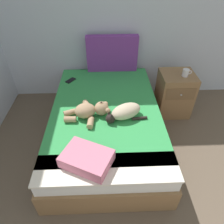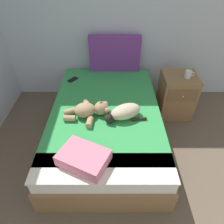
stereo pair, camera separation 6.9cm
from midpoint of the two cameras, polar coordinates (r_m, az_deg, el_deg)
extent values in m
plane|color=brown|center=(2.08, 9.49, -28.56)|extent=(10.51, 10.51, 0.00)
cube|color=silver|center=(2.95, 4.79, 28.00)|extent=(3.74, 0.06, 2.65)
cube|color=olive|center=(2.53, -2.46, -4.70)|extent=(1.26, 1.93, 0.29)
cube|color=white|center=(2.38, -2.61, -0.73)|extent=(1.23, 1.88, 0.17)
cube|color=green|center=(2.36, -2.69, 1.96)|extent=(1.21, 1.74, 0.02)
cube|color=silver|center=(1.76, -2.60, -15.61)|extent=(1.21, 0.31, 0.02)
cube|color=#72338C|center=(2.96, -0.67, 16.07)|extent=(0.71, 0.10, 0.50)
ellipsoid|color=#C6B293|center=(2.14, 3.04, 0.23)|extent=(0.39, 0.32, 0.15)
sphere|color=black|center=(2.09, -1.43, -1.91)|extent=(0.10, 0.10, 0.10)
cone|color=black|center=(2.03, -1.10, -1.14)|extent=(0.04, 0.04, 0.04)
cone|color=black|center=(2.07, -1.82, -0.27)|extent=(0.04, 0.04, 0.04)
cylinder|color=black|center=(2.16, 6.84, -1.78)|extent=(0.16, 0.05, 0.03)
ellipsoid|color=black|center=(2.16, 0.36, -1.06)|extent=(0.11, 0.10, 0.04)
ellipsoid|color=tan|center=(2.17, -8.46, 0.36)|extent=(0.25, 0.22, 0.15)
sphere|color=tan|center=(2.18, -3.87, 0.99)|extent=(0.15, 0.15, 0.15)
sphere|color=#8E6B49|center=(2.15, -3.93, 2.07)|extent=(0.06, 0.06, 0.06)
sphere|color=black|center=(2.13, -3.96, 2.62)|extent=(0.02, 0.02, 0.02)
sphere|color=tan|center=(2.22, -2.76, 2.22)|extent=(0.06, 0.06, 0.06)
sphere|color=tan|center=(2.14, -2.22, 0.41)|extent=(0.06, 0.06, 0.06)
cylinder|color=tan|center=(2.31, -7.91, 1.94)|extent=(0.11, 0.15, 0.06)
cylinder|color=tan|center=(2.24, -12.71, -0.22)|extent=(0.14, 0.11, 0.06)
cylinder|color=tan|center=(2.08, -7.01, -3.00)|extent=(0.08, 0.14, 0.06)
cylinder|color=tan|center=(2.16, -12.58, -2.04)|extent=(0.12, 0.07, 0.06)
cube|color=black|center=(2.86, -12.24, 8.69)|extent=(0.15, 0.16, 0.01)
cube|color=black|center=(2.86, -12.25, 8.78)|extent=(0.12, 0.14, 0.00)
cube|color=#D1728C|center=(1.75, -8.22, -12.84)|extent=(0.48, 0.43, 0.11)
cube|color=olive|center=(2.96, 16.44, 4.96)|extent=(0.44, 0.41, 0.61)
cube|color=brown|center=(2.73, 18.09, 4.74)|extent=(0.38, 0.01, 0.17)
sphere|color=#B2B2B7|center=(2.71, 18.18, 4.55)|extent=(0.02, 0.02, 0.02)
cylinder|color=silver|center=(2.77, 19.29, 10.38)|extent=(0.08, 0.08, 0.09)
torus|color=silver|center=(2.79, 20.33, 10.42)|extent=(0.06, 0.01, 0.06)
camera|label=1|loc=(0.03, -90.90, -0.74)|focal=32.53mm
camera|label=2|loc=(0.03, 89.10, 0.74)|focal=32.53mm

